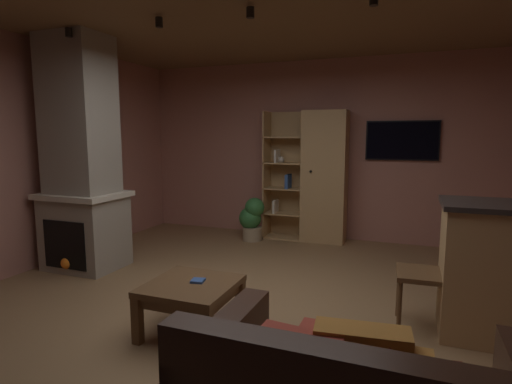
{
  "coord_description": "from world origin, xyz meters",
  "views": [
    {
      "loc": [
        1.36,
        -3.19,
        1.58
      ],
      "look_at": [
        0.0,
        0.4,
        1.05
      ],
      "focal_mm": 28.76,
      "sensor_mm": 36.0,
      "label": 1
    }
  ],
  "objects_px": {
    "potted_floor_plant": "(252,218)",
    "wall_mounted_tv": "(402,141)",
    "coffee_table": "(191,293)",
    "stone_fireplace": "(81,166)",
    "table_book_0": "(198,281)",
    "dining_chair": "(435,267)",
    "bookshelf_cabinet": "(319,177)"
  },
  "relations": [
    {
      "from": "table_book_0",
      "to": "wall_mounted_tv",
      "type": "height_order",
      "value": "wall_mounted_tv"
    },
    {
      "from": "bookshelf_cabinet",
      "to": "table_book_0",
      "type": "height_order",
      "value": "bookshelf_cabinet"
    },
    {
      "from": "coffee_table",
      "to": "dining_chair",
      "type": "height_order",
      "value": "dining_chair"
    },
    {
      "from": "stone_fireplace",
      "to": "coffee_table",
      "type": "xyz_separation_m",
      "value": [
        2.02,
        -1.01,
        -0.89
      ]
    },
    {
      "from": "dining_chair",
      "to": "potted_floor_plant",
      "type": "xyz_separation_m",
      "value": [
        -2.43,
        2.18,
        -0.19
      ]
    },
    {
      "from": "coffee_table",
      "to": "dining_chair",
      "type": "relative_size",
      "value": 0.74
    },
    {
      "from": "coffee_table",
      "to": "potted_floor_plant",
      "type": "height_order",
      "value": "potted_floor_plant"
    },
    {
      "from": "stone_fireplace",
      "to": "table_book_0",
      "type": "height_order",
      "value": "stone_fireplace"
    },
    {
      "from": "bookshelf_cabinet",
      "to": "wall_mounted_tv",
      "type": "relative_size",
      "value": 1.95
    },
    {
      "from": "stone_fireplace",
      "to": "bookshelf_cabinet",
      "type": "relative_size",
      "value": 1.4
    },
    {
      "from": "stone_fireplace",
      "to": "bookshelf_cabinet",
      "type": "xyz_separation_m",
      "value": [
        2.34,
        2.24,
        -0.26
      ]
    },
    {
      "from": "coffee_table",
      "to": "bookshelf_cabinet",
      "type": "bearing_deg",
      "value": 84.3
    },
    {
      "from": "bookshelf_cabinet",
      "to": "wall_mounted_tv",
      "type": "height_order",
      "value": "bookshelf_cabinet"
    },
    {
      "from": "coffee_table",
      "to": "potted_floor_plant",
      "type": "distance_m",
      "value": 2.98
    },
    {
      "from": "wall_mounted_tv",
      "to": "table_book_0",
      "type": "bearing_deg",
      "value": -112.57
    },
    {
      "from": "table_book_0",
      "to": "potted_floor_plant",
      "type": "height_order",
      "value": "potted_floor_plant"
    },
    {
      "from": "potted_floor_plant",
      "to": "bookshelf_cabinet",
      "type": "bearing_deg",
      "value": 19.44
    },
    {
      "from": "bookshelf_cabinet",
      "to": "coffee_table",
      "type": "height_order",
      "value": "bookshelf_cabinet"
    },
    {
      "from": "stone_fireplace",
      "to": "wall_mounted_tv",
      "type": "relative_size",
      "value": 2.73
    },
    {
      "from": "stone_fireplace",
      "to": "dining_chair",
      "type": "height_order",
      "value": "stone_fireplace"
    },
    {
      "from": "table_book_0",
      "to": "dining_chair",
      "type": "relative_size",
      "value": 0.11
    },
    {
      "from": "potted_floor_plant",
      "to": "wall_mounted_tv",
      "type": "distance_m",
      "value": 2.44
    },
    {
      "from": "coffee_table",
      "to": "stone_fireplace",
      "type": "bearing_deg",
      "value": 153.36
    },
    {
      "from": "stone_fireplace",
      "to": "dining_chair",
      "type": "relative_size",
      "value": 2.94
    },
    {
      "from": "bookshelf_cabinet",
      "to": "wall_mounted_tv",
      "type": "bearing_deg",
      "value": 10.49
    },
    {
      "from": "table_book_0",
      "to": "potted_floor_plant",
      "type": "distance_m",
      "value": 2.95
    },
    {
      "from": "stone_fireplace",
      "to": "wall_mounted_tv",
      "type": "xyz_separation_m",
      "value": [
        3.48,
        2.45,
        0.29
      ]
    },
    {
      "from": "stone_fireplace",
      "to": "wall_mounted_tv",
      "type": "distance_m",
      "value": 4.26
    },
    {
      "from": "potted_floor_plant",
      "to": "wall_mounted_tv",
      "type": "xyz_separation_m",
      "value": [
        2.08,
        0.54,
        1.17
      ]
    },
    {
      "from": "coffee_table",
      "to": "wall_mounted_tv",
      "type": "xyz_separation_m",
      "value": [
        1.46,
        3.46,
        1.17
      ]
    },
    {
      "from": "wall_mounted_tv",
      "to": "dining_chair",
      "type": "bearing_deg",
      "value": -82.57
    },
    {
      "from": "table_book_0",
      "to": "dining_chair",
      "type": "height_order",
      "value": "dining_chair"
    }
  ]
}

